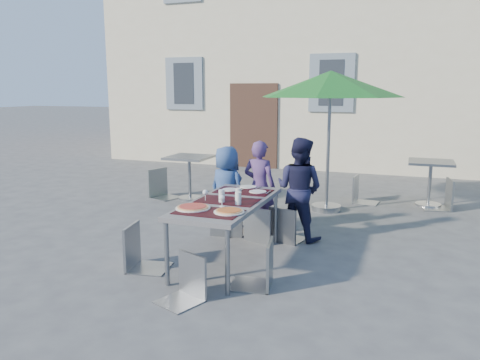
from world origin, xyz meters
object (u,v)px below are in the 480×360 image
at_px(chair_1, 261,203).
at_px(bg_chair_l_0, 161,166).
at_px(child_0, 227,189).
at_px(bg_chair_l_1, 362,173).
at_px(chair_2, 286,203).
at_px(child_2, 299,189).
at_px(chair_5, 185,252).
at_px(bg_chair_r_0, 229,172).
at_px(pizza_near_right, 229,211).
at_px(patio_umbrella, 331,85).
at_px(cafe_table_1, 430,174).
at_px(child_1, 259,187).
at_px(bg_chair_r_1, 444,175).
at_px(chair_0, 228,192).
at_px(chair_3, 139,220).
at_px(chair_4, 261,236).
at_px(pizza_near_left, 193,207).
at_px(cafe_table_0, 190,168).
at_px(dining_table, 228,205).

relative_size(chair_1, bg_chair_l_0, 0.88).
xyz_separation_m(child_0, bg_chair_l_1, (1.64, 2.50, -0.07)).
relative_size(chair_2, bg_chair_l_1, 0.98).
distance_m(child_2, chair_5, 2.37).
relative_size(chair_2, bg_chair_r_0, 1.00).
distance_m(pizza_near_right, chair_1, 1.40).
height_order(chair_2, bg_chair_l_0, bg_chair_l_0).
xyz_separation_m(patio_umbrella, cafe_table_1, (1.65, 0.95, -1.53)).
xyz_separation_m(pizza_near_right, chair_1, (-0.08, 1.38, -0.24)).
height_order(child_1, child_2, child_2).
xyz_separation_m(bg_chair_l_0, cafe_table_1, (4.80, 1.03, -0.04)).
xyz_separation_m(pizza_near_right, bg_chair_r_1, (2.33, 4.13, -0.18)).
height_order(pizza_near_right, bg_chair_r_1, bg_chair_r_1).
xyz_separation_m(child_0, patio_umbrella, (1.15, 1.71, 1.48)).
distance_m(chair_0, chair_5, 2.14).
bearing_deg(chair_3, chair_4, -0.25).
height_order(child_1, cafe_table_1, child_1).
xyz_separation_m(chair_4, cafe_table_1, (1.75, 4.35, 0.02)).
bearing_deg(chair_0, child_1, 39.63).
xyz_separation_m(pizza_near_left, cafe_table_0, (-1.66, 3.28, -0.18)).
bearing_deg(chair_1, bg_chair_l_0, 144.05).
bearing_deg(child_0, bg_chair_r_1, -120.96).
height_order(child_2, patio_umbrella, patio_umbrella).
relative_size(dining_table, cafe_table_1, 2.30).
xyz_separation_m(chair_1, chair_3, (-1.00, -1.43, 0.04)).
xyz_separation_m(pizza_near_right, chair_3, (-1.08, -0.04, -0.19)).
distance_m(child_0, cafe_table_1, 3.86).
bearing_deg(chair_5, cafe_table_1, 64.51).
distance_m(chair_2, chair_3, 2.01).
bearing_deg(chair_2, pizza_near_left, -114.56).
height_order(pizza_near_left, chair_5, chair_5).
distance_m(chair_2, chair_4, 1.53).
bearing_deg(chair_1, chair_3, -124.97).
relative_size(chair_2, chair_5, 1.08).
bearing_deg(chair_5, chair_1, 85.99).
bearing_deg(chair_1, child_2, 33.68).
bearing_deg(bg_chair_r_0, child_1, -56.05).
distance_m(bg_chair_r_0, cafe_table_1, 3.57).
relative_size(pizza_near_left, child_2, 0.27).
xyz_separation_m(cafe_table_0, bg_chair_l_1, (3.05, 0.84, -0.04)).
bearing_deg(chair_3, bg_chair_l_1, 64.02).
bearing_deg(chair_3, chair_0, 72.95).
height_order(chair_5, bg_chair_l_1, bg_chair_l_1).
relative_size(bg_chair_r_0, bg_chair_l_1, 0.98).
height_order(dining_table, chair_1, chair_1).
xyz_separation_m(chair_0, cafe_table_1, (2.72, 2.80, -0.05)).
bearing_deg(bg_chair_l_0, bg_chair_r_1, 9.76).
distance_m(child_2, chair_4, 1.74).
xyz_separation_m(cafe_table_0, bg_chair_r_1, (4.42, 0.84, 0.00)).
xyz_separation_m(child_2, chair_0, (-0.97, -0.18, -0.08)).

